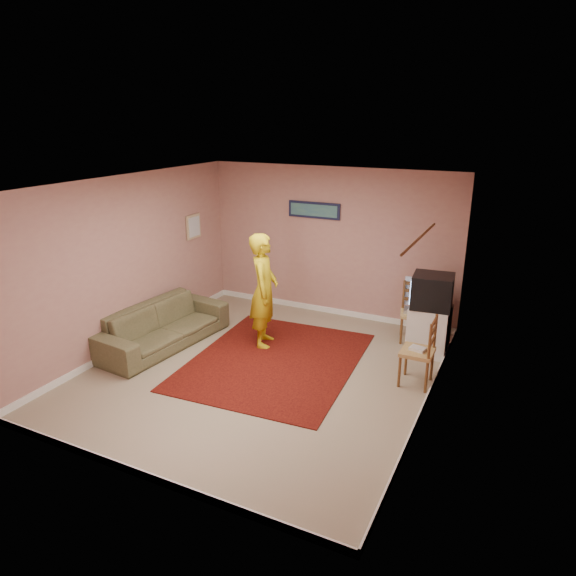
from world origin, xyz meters
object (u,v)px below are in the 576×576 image
at_px(tv_cabinet, 429,330).
at_px(sofa, 163,325).
at_px(crt_tv, 432,291).
at_px(person, 264,290).
at_px(chair_b, 418,344).
at_px(chair_a, 415,307).

bearing_deg(tv_cabinet, sofa, -157.95).
relative_size(crt_tv, sofa, 0.28).
bearing_deg(tv_cabinet, person, -160.98).
xyz_separation_m(chair_b, sofa, (-3.80, -0.48, -0.26)).
height_order(tv_cabinet, sofa, tv_cabinet).
bearing_deg(person, sofa, 97.32).
bearing_deg(crt_tv, tv_cabinet, -0.00).
height_order(crt_tv, sofa, crt_tv).
distance_m(tv_cabinet, chair_b, 1.06).
relative_size(sofa, person, 1.25).
height_order(chair_a, chair_b, chair_b).
bearing_deg(sofa, crt_tv, -61.87).
relative_size(crt_tv, chair_b, 1.20).
xyz_separation_m(crt_tv, chair_a, (-0.29, 0.32, -0.40)).
bearing_deg(person, tv_cabinet, -90.51).
xyz_separation_m(chair_b, person, (-2.40, 0.23, 0.30)).
bearing_deg(tv_cabinet, crt_tv, -174.76).
distance_m(chair_b, sofa, 3.84).
height_order(chair_a, person, person).
xyz_separation_m(tv_cabinet, crt_tv, (-0.01, -0.00, 0.61)).
xyz_separation_m(crt_tv, sofa, (-3.74, -1.52, -0.65)).
xyz_separation_m(chair_a, chair_b, (0.35, -1.36, 0.01)).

